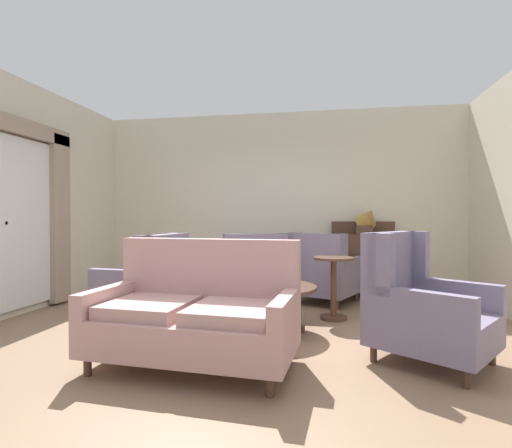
{
  "coord_description": "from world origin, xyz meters",
  "views": [
    {
      "loc": [
        0.81,
        -3.73,
        1.2
      ],
      "look_at": [
        0.04,
        0.53,
        1.13
      ],
      "focal_mm": 27.76,
      "sensor_mm": 36.0,
      "label": 1
    }
  ],
  "objects_px": {
    "coffee_table": "(270,293)",
    "sideboard": "(364,261)",
    "settee": "(196,315)",
    "armchair_near_sideboard": "(147,286)",
    "porcelain_vase": "(270,273)",
    "side_table": "(334,282)",
    "armchair_near_window": "(323,273)",
    "armchair_foreground_right": "(253,273)",
    "gramophone": "(368,219)",
    "armchair_far_left": "(421,308)"
  },
  "relations": [
    {
      "from": "coffee_table",
      "to": "sideboard",
      "type": "xyz_separation_m",
      "value": [
        1.13,
        2.11,
        0.13
      ]
    },
    {
      "from": "settee",
      "to": "sideboard",
      "type": "xyz_separation_m",
      "value": [
        1.6,
        3.16,
        0.12
      ]
    },
    {
      "from": "armchair_near_sideboard",
      "to": "porcelain_vase",
      "type": "bearing_deg",
      "value": 94.17
    },
    {
      "from": "side_table",
      "to": "sideboard",
      "type": "bearing_deg",
      "value": 72.37
    },
    {
      "from": "armchair_near_window",
      "to": "armchair_foreground_right",
      "type": "height_order",
      "value": "armchair_near_window"
    },
    {
      "from": "armchair_near_window",
      "to": "armchair_foreground_right",
      "type": "xyz_separation_m",
      "value": [
        -0.97,
        -0.19,
        0.01
      ]
    },
    {
      "from": "porcelain_vase",
      "to": "armchair_near_sideboard",
      "type": "height_order",
      "value": "armchair_near_sideboard"
    },
    {
      "from": "sideboard",
      "to": "gramophone",
      "type": "relative_size",
      "value": 2.29
    },
    {
      "from": "armchair_near_sideboard",
      "to": "sideboard",
      "type": "height_order",
      "value": "sideboard"
    },
    {
      "from": "armchair_near_sideboard",
      "to": "armchair_far_left",
      "type": "distance_m",
      "value": 2.83
    },
    {
      "from": "settee",
      "to": "armchair_far_left",
      "type": "distance_m",
      "value": 1.88
    },
    {
      "from": "coffee_table",
      "to": "porcelain_vase",
      "type": "bearing_deg",
      "value": -105.8
    },
    {
      "from": "armchair_foreground_right",
      "to": "side_table",
      "type": "relative_size",
      "value": 1.45
    },
    {
      "from": "porcelain_vase",
      "to": "sideboard",
      "type": "height_order",
      "value": "sideboard"
    },
    {
      "from": "armchair_near_window",
      "to": "armchair_far_left",
      "type": "relative_size",
      "value": 0.95
    },
    {
      "from": "armchair_far_left",
      "to": "gramophone",
      "type": "xyz_separation_m",
      "value": [
        -0.18,
        2.64,
        0.73
      ]
    },
    {
      "from": "porcelain_vase",
      "to": "coffee_table",
      "type": "bearing_deg",
      "value": 74.2
    },
    {
      "from": "settee",
      "to": "armchair_near_sideboard",
      "type": "relative_size",
      "value": 1.64
    },
    {
      "from": "sideboard",
      "to": "gramophone",
      "type": "distance_m",
      "value": 0.66
    },
    {
      "from": "porcelain_vase",
      "to": "settee",
      "type": "bearing_deg",
      "value": -113.92
    },
    {
      "from": "armchair_foreground_right",
      "to": "armchair_near_sideboard",
      "type": "height_order",
      "value": "armchair_near_sideboard"
    },
    {
      "from": "side_table",
      "to": "sideboard",
      "type": "xyz_separation_m",
      "value": [
        0.47,
        1.49,
        0.09
      ]
    },
    {
      "from": "porcelain_vase",
      "to": "gramophone",
      "type": "relative_size",
      "value": 0.65
    },
    {
      "from": "porcelain_vase",
      "to": "armchair_near_sideboard",
      "type": "xyz_separation_m",
      "value": [
        -1.39,
        0.03,
        -0.18
      ]
    },
    {
      "from": "armchair_near_sideboard",
      "to": "gramophone",
      "type": "bearing_deg",
      "value": 133.35
    },
    {
      "from": "armchair_foreground_right",
      "to": "sideboard",
      "type": "xyz_separation_m",
      "value": [
        1.57,
        0.82,
        0.1
      ]
    },
    {
      "from": "armchair_far_left",
      "to": "armchair_near_sideboard",
      "type": "bearing_deg",
      "value": 111.89
    },
    {
      "from": "armchair_near_window",
      "to": "coffee_table",
      "type": "bearing_deg",
      "value": 94.6
    },
    {
      "from": "sideboard",
      "to": "armchair_near_window",
      "type": "bearing_deg",
      "value": -133.31
    },
    {
      "from": "gramophone",
      "to": "coffee_table",
      "type": "bearing_deg",
      "value": -120.34
    },
    {
      "from": "armchair_foreground_right",
      "to": "armchair_far_left",
      "type": "distance_m",
      "value": 2.62
    },
    {
      "from": "sideboard",
      "to": "gramophone",
      "type": "height_order",
      "value": "gramophone"
    },
    {
      "from": "armchair_far_left",
      "to": "sideboard",
      "type": "bearing_deg",
      "value": 39.62
    },
    {
      "from": "settee",
      "to": "gramophone",
      "type": "height_order",
      "value": "gramophone"
    },
    {
      "from": "porcelain_vase",
      "to": "side_table",
      "type": "bearing_deg",
      "value": 43.64
    },
    {
      "from": "side_table",
      "to": "porcelain_vase",
      "type": "bearing_deg",
      "value": -136.36
    },
    {
      "from": "coffee_table",
      "to": "porcelain_vase",
      "type": "height_order",
      "value": "porcelain_vase"
    },
    {
      "from": "side_table",
      "to": "gramophone",
      "type": "xyz_separation_m",
      "value": [
        0.52,
        1.4,
        0.74
      ]
    },
    {
      "from": "settee",
      "to": "sideboard",
      "type": "distance_m",
      "value": 3.54
    },
    {
      "from": "armchair_near_sideboard",
      "to": "coffee_table",
      "type": "bearing_deg",
      "value": 94.84
    },
    {
      "from": "coffee_table",
      "to": "armchair_near_sideboard",
      "type": "height_order",
      "value": "armchair_near_sideboard"
    },
    {
      "from": "armchair_foreground_right",
      "to": "side_table",
      "type": "distance_m",
      "value": 1.28
    },
    {
      "from": "coffee_table",
      "to": "sideboard",
      "type": "height_order",
      "value": "sideboard"
    },
    {
      "from": "side_table",
      "to": "sideboard",
      "type": "relative_size",
      "value": 0.65
    },
    {
      "from": "armchair_near_window",
      "to": "armchair_near_sideboard",
      "type": "relative_size",
      "value": 1.09
    },
    {
      "from": "armchair_far_left",
      "to": "armchair_foreground_right",
      "type": "bearing_deg",
      "value": 78.18
    },
    {
      "from": "coffee_table",
      "to": "porcelain_vase",
      "type": "xyz_separation_m",
      "value": [
        -0.0,
        -0.02,
        0.21
      ]
    },
    {
      "from": "armchair_near_sideboard",
      "to": "armchair_near_window",
      "type": "bearing_deg",
      "value": 132.51
    },
    {
      "from": "coffee_table",
      "to": "armchair_foreground_right",
      "type": "xyz_separation_m",
      "value": [
        -0.43,
        1.28,
        0.02
      ]
    },
    {
      "from": "porcelain_vase",
      "to": "settee",
      "type": "height_order",
      "value": "settee"
    }
  ]
}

